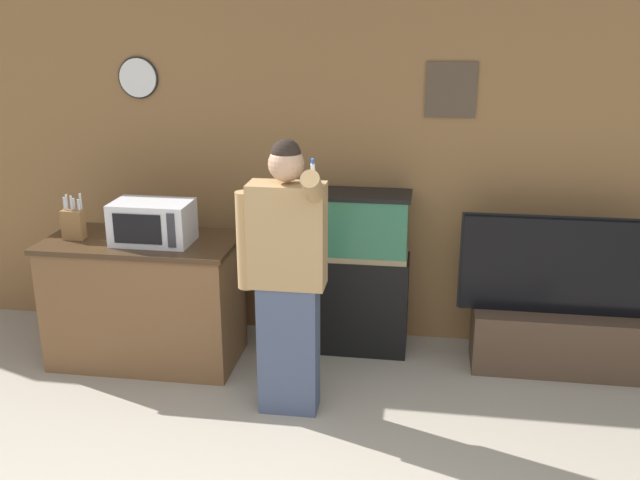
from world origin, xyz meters
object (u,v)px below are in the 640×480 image
object	(u,v)px
microwave	(153,222)
tv_on_stand	(560,325)
counter_island	(146,300)
person_standing	(286,276)
knife_block	(73,224)
aquarium_on_stand	(339,271)

from	to	relation	value
microwave	tv_on_stand	bearing A→B (deg)	6.82
counter_island	microwave	bearing A→B (deg)	-23.83
counter_island	person_standing	size ratio (longest dim) A/B	0.77
knife_block	microwave	bearing A→B (deg)	0.31
counter_island	aquarium_on_stand	bearing A→B (deg)	16.71
aquarium_on_stand	person_standing	world-z (taller)	person_standing
microwave	person_standing	size ratio (longest dim) A/B	0.31
counter_island	knife_block	xyz separation A→B (m)	(-0.46, -0.05, 0.56)
person_standing	counter_island	bearing A→B (deg)	155.21
aquarium_on_stand	tv_on_stand	bearing A→B (deg)	-4.36
knife_block	person_standing	size ratio (longest dim) A/B	0.18
counter_island	person_standing	bearing A→B (deg)	-24.79
knife_block	aquarium_on_stand	xyz separation A→B (m)	(1.79, 0.46, -0.42)
counter_island	knife_block	distance (m)	0.73
counter_island	microwave	world-z (taller)	microwave
aquarium_on_stand	tv_on_stand	world-z (taller)	aquarium_on_stand
tv_on_stand	knife_block	bearing A→B (deg)	-174.28
tv_on_stand	person_standing	bearing A→B (deg)	-155.65
microwave	knife_block	distance (m)	0.57
counter_island	tv_on_stand	world-z (taller)	tv_on_stand
tv_on_stand	aquarium_on_stand	bearing A→B (deg)	175.64
counter_island	person_standing	xyz separation A→B (m)	(1.13, -0.52, 0.44)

